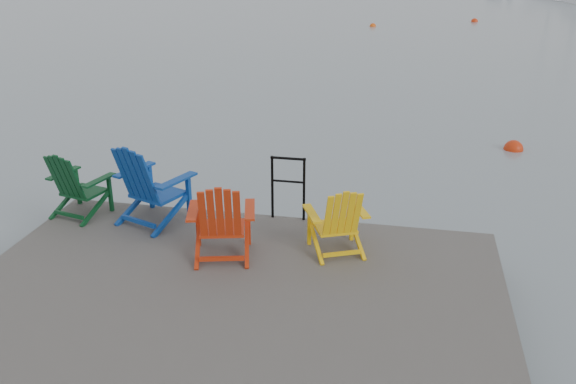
% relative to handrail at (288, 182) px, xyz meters
% --- Properties ---
extents(ground, '(400.00, 400.00, 0.00)m').
position_rel_handrail_xyz_m(ground, '(-0.25, -2.45, -1.04)').
color(ground, slate).
rests_on(ground, ground).
extents(dock, '(6.00, 5.00, 1.40)m').
position_rel_handrail_xyz_m(dock, '(-0.25, -2.45, -0.69)').
color(dock, '#312D2B').
rests_on(dock, ground).
extents(handrail, '(0.48, 0.04, 0.90)m').
position_rel_handrail_xyz_m(handrail, '(0.00, 0.00, 0.00)').
color(handrail, black).
rests_on(handrail, dock).
extents(chair_green, '(0.87, 0.82, 0.95)m').
position_rel_handrail_xyz_m(chair_green, '(-2.88, -0.47, -0.06)').
color(chair_green, '#0A3C1B').
rests_on(chair_green, dock).
extents(chair_blue, '(1.09, 1.04, 1.13)m').
position_rel_handrail_xyz_m(chair_blue, '(-1.80, -0.49, 0.03)').
color(chair_blue, navy).
rests_on(chair_blue, dock).
extents(chair_red, '(0.92, 0.88, 1.00)m').
position_rel_handrail_xyz_m(chair_red, '(-0.56, -1.25, -0.04)').
color(chair_red, '#BB2B0D').
rests_on(chair_red, dock).
extents(chair_yellow, '(0.87, 0.84, 0.90)m').
position_rel_handrail_xyz_m(chair_yellow, '(0.79, -0.86, -0.09)').
color(chair_yellow, yellow).
rests_on(chair_yellow, dock).
extents(buoy_a, '(0.40, 0.40, 0.40)m').
position_rel_handrail_xyz_m(buoy_a, '(3.77, 5.36, -1.04)').
color(buoy_a, red).
rests_on(buoy_a, ground).
extents(buoy_b, '(0.32, 0.32, 0.32)m').
position_rel_handrail_xyz_m(buoy_b, '(-0.54, 24.78, -1.04)').
color(buoy_b, '#EE530E').
rests_on(buoy_b, ground).
extents(buoy_d, '(0.37, 0.37, 0.37)m').
position_rel_handrail_xyz_m(buoy_d, '(4.73, 27.82, -1.04)').
color(buoy_d, red).
rests_on(buoy_d, ground).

